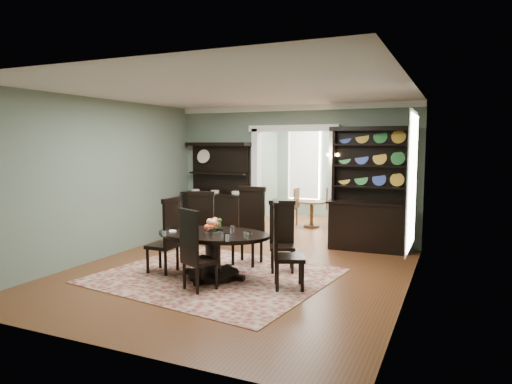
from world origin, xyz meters
TOP-DOWN VIEW (x-y plane):
  - room at (0.00, 0.04)m, footprint 5.51×6.01m
  - parlor at (0.00, 5.53)m, footprint 3.51×3.50m
  - doorway_trim at (0.00, 3.00)m, footprint 2.08×0.25m
  - right_window at (2.69, 0.93)m, footprint 0.15×1.47m
  - wall_sconce at (0.95, 2.85)m, footprint 0.27×0.21m
  - rug at (-0.22, -0.21)m, footprint 3.91×3.51m
  - dining_table at (-0.20, -0.29)m, footprint 1.96×1.87m
  - centerpiece at (-0.15, -0.35)m, footprint 1.54×0.99m
  - chair_far_left at (-0.90, 0.49)m, footprint 0.59×0.57m
  - chair_far_mid at (-0.05, 0.80)m, footprint 0.54×0.49m
  - chair_far_right at (0.65, 0.58)m, footprint 0.57×0.56m
  - chair_end_left at (-1.02, -0.37)m, footprint 0.46×0.49m
  - chair_end_right at (1.01, -0.37)m, footprint 0.62×0.64m
  - chair_near at (-0.12, -1.01)m, footprint 0.59×0.58m
  - sideboard at (-1.80, 2.74)m, footprint 1.71×0.75m
  - welsh_dresser at (1.71, 2.73)m, footprint 1.63×0.64m
  - parlor_table at (-0.07, 4.67)m, footprint 0.74×0.74m
  - parlor_chair_left at (-0.59, 4.64)m, footprint 0.42×0.42m
  - parlor_chair_right at (0.57, 4.59)m, footprint 0.51×0.50m

SIDE VIEW (x-z plane):
  - rug at x=-0.22m, z-range 0.00..0.01m
  - parlor_table at x=-0.07m, z-range 0.10..0.78m
  - dining_table at x=-0.20m, z-range 0.14..0.88m
  - parlor_chair_left at x=-0.59m, z-range 0.04..1.04m
  - parlor_chair_right at x=0.57m, z-range 0.04..1.10m
  - chair_far_right at x=0.65m, z-range 0.03..1.23m
  - chair_near at x=-0.12m, z-range 0.03..1.26m
  - chair_end_left at x=-1.02m, z-range 0.03..1.32m
  - chair_far_left at x=-0.90m, z-range 0.03..1.33m
  - chair_end_right at x=1.01m, z-range 0.03..1.36m
  - chair_far_mid at x=-0.05m, z-range 0.04..1.43m
  - sideboard at x=-1.80m, z-range -0.33..1.86m
  - centerpiece at x=-0.15m, z-range 0.69..0.94m
  - welsh_dresser at x=1.71m, z-range -0.35..2.16m
  - parlor at x=0.00m, z-range 0.01..3.02m
  - room at x=0.00m, z-range 0.07..3.08m
  - right_window at x=2.69m, z-range 0.54..2.66m
  - doorway_trim at x=0.00m, z-range 0.33..2.90m
  - wall_sconce at x=0.95m, z-range 1.79..1.99m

